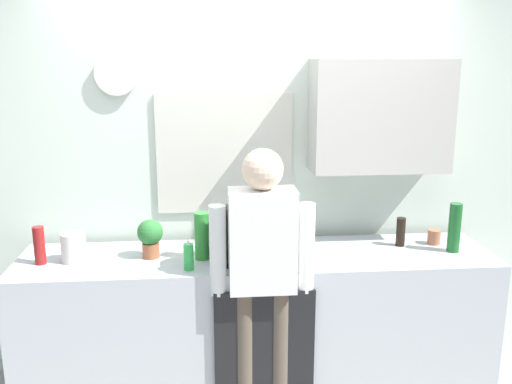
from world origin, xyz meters
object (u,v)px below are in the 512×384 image
Objects in this scene: bottle_green_wine at (455,228)px; bottle_dark_sauce at (401,232)px; person_at_sink at (262,267)px; bottle_red_vinegar at (39,245)px; dish_soap at (189,256)px; storage_canister at (74,247)px; cup_terracotta_mug at (434,237)px; coffee_maker at (237,236)px; potted_plant at (150,236)px; bottle_clear_soda at (202,236)px.

bottle_green_wine reaches higher than bottle_dark_sauce.
bottle_dark_sauce is 0.99m from person_at_sink.
person_at_sink is at bearing -11.92° from bottle_red_vinegar.
storage_canister is at bearing 163.98° from dish_soap.
bottle_red_vinegar is at bearing -172.96° from storage_canister.
bottle_green_wine is at bearing -66.94° from cup_terracotta_mug.
bottle_red_vinegar is at bearing 177.48° from coffee_maker.
bottle_dark_sauce is 0.11× the size of person_at_sink.
bottle_dark_sauce is (-0.28, 0.13, -0.06)m from bottle_green_wine.
potted_plant is (-1.82, 0.05, -0.02)m from bottle_green_wine.
coffee_maker is 1.83× the size of dish_soap.
cup_terracotta_mug is 0.51× the size of dish_soap.
coffee_maker is at bearing -171.46° from cup_terracotta_mug.
coffee_maker is 1.27m from cup_terracotta_mug.
bottle_green_wine is 0.32m from bottle_dark_sauce.
coffee_maker reaches higher than bottle_green_wine.
bottle_clear_soda is at bearing -174.27° from bottle_dark_sauce.
coffee_maker is 1.12m from bottle_red_vinegar.
bottle_green_wine is 1.67× the size of dish_soap.
storage_canister is at bearing -176.44° from potted_plant.
potted_plant is (-0.50, 0.10, -0.01)m from coffee_maker.
cup_terracotta_mug is 0.54× the size of storage_canister.
coffee_maker is 0.21× the size of person_at_sink.
person_at_sink reaches higher than bottle_green_wine.
person_at_sink reaches higher than bottle_red_vinegar.
potted_plant is (-1.53, -0.08, 0.04)m from bottle_dark_sauce.
person_at_sink is at bearing -156.72° from bottle_dark_sauce.
person_at_sink reaches higher than storage_canister.
coffee_maker is 0.21m from bottle_clear_soda.
storage_canister is at bearing 175.61° from coffee_maker.
bottle_clear_soda is (-0.20, 0.05, -0.01)m from coffee_maker.
bottle_red_vinegar reaches higher than bottle_dark_sauce.
bottle_red_vinegar is 1.22× the size of dish_soap.
bottle_clear_soda reaches higher than bottle_red_vinegar.
coffee_maker is 1.94× the size of storage_canister.
bottle_clear_soda reaches higher than dish_soap.
dish_soap is (-1.53, -0.31, 0.03)m from cup_terracotta_mug.
coffee_maker is 0.31m from dish_soap.
cup_terracotta_mug is 1.56m from dish_soap.
bottle_green_wine is at bearing -0.28° from bottle_clear_soda.
cup_terracotta_mug is at bearing 2.91° from potted_plant.
potted_plant reaches higher than dish_soap.
cup_terracotta_mug is at bearing 3.04° from storage_canister.
bottle_red_vinegar is 0.19m from storage_canister.
coffee_maker is 1.32m from bottle_green_wine.
bottle_green_wine is 1.60m from dish_soap.
storage_canister is (-0.66, 0.19, 0.01)m from dish_soap.
storage_canister is at bearing -176.96° from cup_terracotta_mug.
person_at_sink is (1.25, -0.26, -0.07)m from bottle_red_vinegar.
person_at_sink is (-1.19, -0.26, -0.11)m from bottle_green_wine.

